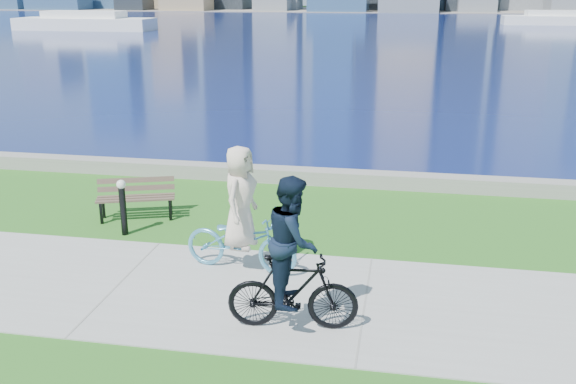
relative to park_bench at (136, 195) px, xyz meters
name	(u,v)px	position (x,y,z in m)	size (l,w,h in m)	color
ground	(365,306)	(4.99, -3.07, -0.50)	(320.00, 320.00, 0.00)	#235F19
concrete_path	(365,305)	(4.99, -3.07, -0.49)	(80.00, 3.50, 0.02)	#9B9C97
seawall	(383,180)	(4.99, 3.13, -0.33)	(90.00, 0.50, 0.35)	gray
bay_water	(406,27)	(4.99, 68.93, -0.50)	(320.00, 131.00, 0.01)	#0C184D
far_shore	(409,10)	(4.99, 126.93, -0.44)	(320.00, 30.00, 0.12)	gray
ferry_near	(85,22)	(-30.34, 56.61, 0.37)	(15.44, 4.41, 2.10)	white
ferry_far	(556,19)	(23.68, 77.24, 0.24)	(13.13, 3.75, 1.78)	white
park_bench	(136,195)	(0.00, 0.00, 0.00)	(1.68, 1.03, 0.82)	black
bollard_lamp	(123,204)	(0.15, -0.96, 0.14)	(0.18, 0.18, 1.12)	black
cyclist_woman	(241,225)	(2.82, -2.17, 0.32)	(0.98, 2.08, 2.18)	#53A4CA
cyclist_man	(293,267)	(4.03, -3.95, 0.46)	(0.77, 1.89, 2.24)	black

